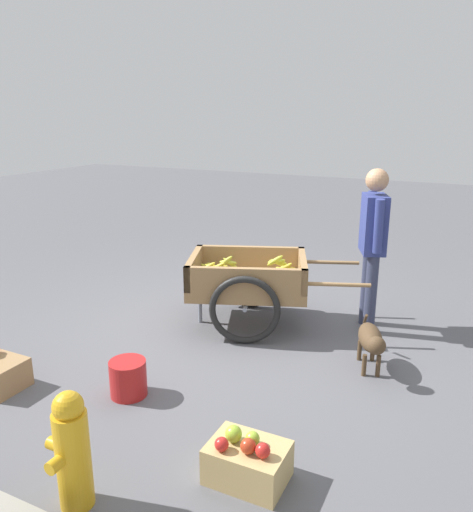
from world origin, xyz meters
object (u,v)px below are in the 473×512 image
fruit_cart (248,282)px  dog (371,340)px  fire_hydrant (72,450)px  plastic_bucket (128,378)px  apple_crate (247,461)px  vendor_person (373,237)px

fruit_cart → dog: 1.34m
fire_hydrant → plastic_bucket: 1.10m
fire_hydrant → fruit_cart: bearing=-86.2°
dog → plastic_bucket: bearing=37.1°
dog → fruit_cart: bearing=-18.1°
fruit_cart → apple_crate: size_ratio=4.12×
fire_hydrant → vendor_person: bearing=-106.8°
fruit_cart → fire_hydrant: (-0.17, 2.55, -0.10)m
fruit_cart → vendor_person: 1.24m
apple_crate → plastic_bucket: bearing=-20.2°
fire_hydrant → apple_crate: fire_hydrant is taller
fruit_cart → fire_hydrant: 2.56m
vendor_person → fire_hydrant: vendor_person is taller
fruit_cart → fire_hydrant: bearing=93.8°
fire_hydrant → plastic_bucket: bearing=-67.0°
dog → vendor_person: bearing=-76.5°
plastic_bucket → fruit_cart: bearing=-99.2°
vendor_person → plastic_bucket: vendor_person is taller
vendor_person → dog: bearing=103.5°
fruit_cart → vendor_person: size_ratio=1.18×
dog → fire_hydrant: fire_hydrant is taller
fire_hydrant → apple_crate: size_ratio=1.52×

